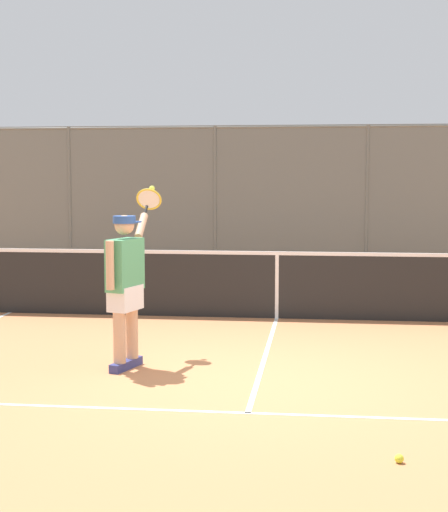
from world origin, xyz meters
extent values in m
plane|color=#C67A4C|center=(0.00, 0.00, 0.00)|extent=(60.00, 60.00, 0.00)
cube|color=white|center=(0.00, 1.09, 0.00)|extent=(6.20, 0.05, 0.01)
cube|color=white|center=(0.00, -1.21, 0.00)|extent=(0.05, 4.60, 0.01)
cylinder|color=slate|center=(-1.51, -8.27, 1.51)|extent=(0.07, 0.07, 3.03)
cylinder|color=slate|center=(1.51, -8.27, 1.51)|extent=(0.07, 0.07, 3.03)
cylinder|color=slate|center=(4.54, -8.27, 1.51)|extent=(0.07, 0.07, 3.03)
cylinder|color=slate|center=(0.00, -8.27, 2.99)|extent=(15.14, 0.05, 0.05)
cube|color=slate|center=(0.00, -8.27, 1.51)|extent=(15.14, 0.02, 3.03)
cube|color=#387A3D|center=(0.00, -8.92, 1.34)|extent=(18.14, 0.90, 2.67)
cube|color=#ADADA8|center=(0.00, -8.09, 0.07)|extent=(16.14, 0.18, 0.15)
cube|color=black|center=(0.00, -3.51, 0.46)|extent=(10.10, 0.02, 0.91)
cube|color=white|center=(0.00, -3.51, 0.94)|extent=(10.10, 0.04, 0.05)
cube|color=white|center=(0.00, -3.51, 0.46)|extent=(0.05, 0.04, 0.91)
cube|color=navy|center=(1.46, -0.22, 0.04)|extent=(0.18, 0.28, 0.09)
cylinder|color=tan|center=(1.46, -0.22, 0.46)|extent=(0.13, 0.13, 0.75)
cube|color=navy|center=(1.38, -0.46, 0.04)|extent=(0.18, 0.28, 0.09)
cylinder|color=tan|center=(1.38, -0.46, 0.46)|extent=(0.13, 0.13, 0.75)
cube|color=white|center=(1.42, -0.34, 0.76)|extent=(0.33, 0.44, 0.26)
cube|color=#4C9E6B|center=(1.42, -0.34, 1.11)|extent=(0.34, 0.50, 0.54)
cylinder|color=tan|center=(1.51, -0.06, 1.13)|extent=(0.08, 0.08, 0.50)
cylinder|color=tan|center=(1.34, -0.77, 1.49)|extent=(0.09, 0.37, 0.28)
sphere|color=tan|center=(1.42, -0.34, 1.52)|extent=(0.21, 0.21, 0.21)
cylinder|color=#284C93|center=(1.42, -0.34, 1.58)|extent=(0.30, 0.30, 0.08)
cube|color=#284C93|center=(1.39, -0.45, 1.55)|extent=(0.22, 0.23, 0.02)
cylinder|color=black|center=(1.34, -1.00, 1.64)|extent=(0.03, 0.17, 0.13)
torus|color=gold|center=(1.34, -1.19, 1.77)|extent=(0.30, 0.18, 0.26)
cylinder|color=silver|center=(1.34, -1.19, 1.77)|extent=(0.25, 0.14, 0.21)
sphere|color=#D6E042|center=(1.35, -1.37, 1.89)|extent=(0.07, 0.07, 0.07)
sphere|color=#CCDB33|center=(-1.18, 2.15, 0.03)|extent=(0.07, 0.07, 0.07)
camera|label=1|loc=(-0.60, 7.77, 2.05)|focal=56.10mm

